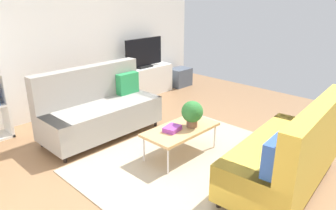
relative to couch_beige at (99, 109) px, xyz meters
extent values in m
plane|color=#936B47|center=(0.38, -1.40, -0.44)|extent=(7.68, 7.68, 0.00)
cube|color=white|center=(0.38, 1.40, 1.01)|extent=(6.40, 0.12, 2.90)
cube|color=tan|center=(0.34, -1.62, -0.44)|extent=(2.90, 2.20, 0.01)
cube|color=gray|center=(-0.01, -0.07, -0.12)|extent=(1.90, 0.85, 0.44)
cube|color=gray|center=(-0.01, 0.25, 0.38)|extent=(1.90, 0.21, 0.56)
cube|color=gray|center=(0.84, -0.07, -0.01)|extent=(0.20, 0.84, 0.22)
cube|color=gray|center=(-0.86, -0.07, -0.01)|extent=(0.20, 0.84, 0.22)
cylinder|color=black|center=(0.86, -0.41, -0.39)|extent=(0.05, 0.05, 0.10)
cylinder|color=black|center=(-0.88, -0.41, -0.39)|extent=(0.05, 0.05, 0.10)
cylinder|color=black|center=(0.86, 0.27, -0.39)|extent=(0.05, 0.05, 0.10)
cylinder|color=black|center=(-0.88, 0.27, -0.39)|extent=(0.05, 0.05, 0.10)
cube|color=#288C4C|center=(0.66, 0.07, 0.28)|extent=(0.40, 0.14, 0.36)
cube|color=gold|center=(0.69, -2.77, -0.12)|extent=(1.96, 1.00, 0.44)
cube|color=gold|center=(0.71, -3.09, 0.38)|extent=(1.91, 0.36, 0.56)
cube|color=gold|center=(-0.16, -2.84, -0.01)|extent=(0.27, 0.85, 0.22)
cube|color=gold|center=(1.53, -2.70, -0.01)|extent=(0.27, 0.85, 0.22)
cylinder|color=black|center=(-0.21, -2.50, -0.39)|extent=(0.05, 0.05, 0.10)
cylinder|color=black|center=(1.53, -2.36, -0.39)|extent=(0.05, 0.05, 0.10)
cylinder|color=black|center=(1.58, -3.04, -0.39)|extent=(0.05, 0.05, 0.10)
cube|color=#3359B2|center=(0.03, -2.97, 0.28)|extent=(0.41, 0.17, 0.36)
cube|color=tan|center=(0.39, -1.42, -0.04)|extent=(1.10, 0.56, 0.04)
cylinder|color=silver|center=(-0.11, -1.19, -0.25)|extent=(0.02, 0.02, 0.38)
cylinder|color=silver|center=(0.89, -1.19, -0.25)|extent=(0.02, 0.02, 0.38)
cylinder|color=silver|center=(-0.11, -1.65, -0.25)|extent=(0.02, 0.02, 0.38)
cylinder|color=silver|center=(0.89, -1.65, -0.25)|extent=(0.02, 0.02, 0.38)
cube|color=silver|center=(1.91, 1.06, -0.12)|extent=(1.40, 0.44, 0.64)
cube|color=black|center=(1.91, 1.04, 0.22)|extent=(0.36, 0.20, 0.04)
cube|color=black|center=(1.91, 1.04, 0.54)|extent=(1.00, 0.05, 0.60)
cube|color=#4C5666|center=(3.01, 0.96, -0.22)|extent=(0.52, 0.40, 0.44)
cylinder|color=brown|center=(0.53, -1.50, 0.03)|extent=(0.15, 0.15, 0.11)
sphere|color=#2D7233|center=(0.53, -1.50, 0.21)|extent=(0.30, 0.30, 0.30)
cube|color=purple|center=(0.24, -1.39, -0.01)|extent=(0.27, 0.22, 0.03)
cube|color=purple|center=(0.24, -1.39, 0.03)|extent=(0.27, 0.23, 0.03)
cylinder|color=#33B29E|center=(1.33, 1.11, 0.28)|extent=(0.09, 0.09, 0.16)
cylinder|color=purple|center=(1.48, 1.02, 0.31)|extent=(0.05, 0.05, 0.22)
cylinder|color=#3359B2|center=(1.58, 1.02, 0.31)|extent=(0.06, 0.06, 0.23)
camera|label=1|loc=(-2.62, -4.07, 1.78)|focal=33.37mm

